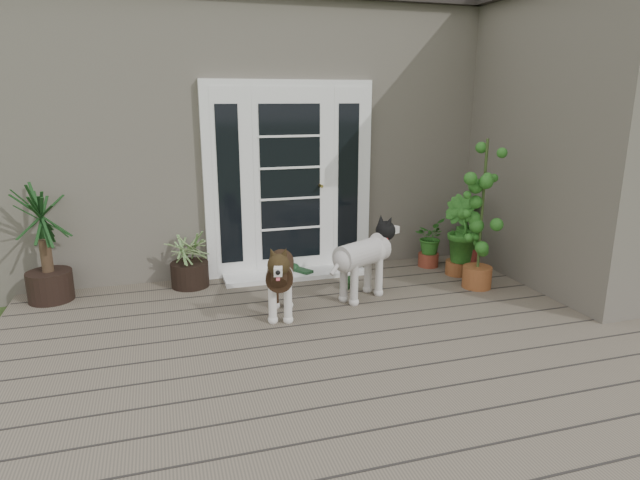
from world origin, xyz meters
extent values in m
cube|color=#6B5B4C|center=(0.00, 0.40, 0.06)|extent=(6.20, 4.60, 0.12)
cube|color=#665E54|center=(0.00, 4.65, 1.55)|extent=(7.40, 4.00, 3.10)
cube|color=#2D2826|center=(0.00, 4.65, 3.20)|extent=(7.60, 4.20, 0.20)
cube|color=#665E54|center=(2.90, 1.50, 1.55)|extent=(1.60, 2.40, 3.10)
cube|color=white|center=(-0.20, 2.60, 1.19)|extent=(1.90, 0.14, 2.15)
cube|color=white|center=(-0.20, 2.40, 0.14)|extent=(1.60, 0.40, 0.05)
imported|color=#265A19|center=(1.43, 2.30, 0.36)|extent=(0.53, 0.53, 0.48)
imported|color=#19571A|center=(1.60, 1.93, 0.46)|extent=(0.54, 0.54, 0.68)
imported|color=#29601B|center=(2.03, 2.40, 0.44)|extent=(0.57, 0.57, 0.63)
camera|label=1|loc=(-1.60, -3.24, 2.07)|focal=30.21mm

